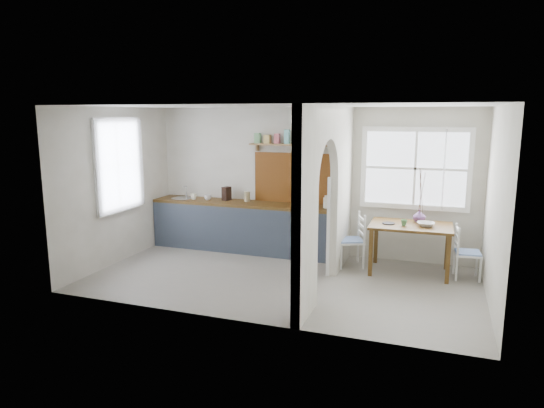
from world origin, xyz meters
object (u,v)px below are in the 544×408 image
(dining_table, at_px, (410,249))
(chair_left, at_px, (350,240))
(vase, at_px, (419,216))
(chair_right, at_px, (468,252))
(kettle, at_px, (327,202))

(dining_table, distance_m, chair_left, 0.95)
(chair_left, height_order, vase, vase)
(vase, bearing_deg, dining_table, -115.30)
(dining_table, bearing_deg, chair_left, 177.66)
(chair_right, height_order, vase, vase)
(kettle, height_order, vase, kettle)
(dining_table, relative_size, kettle, 5.94)
(chair_right, distance_m, vase, 0.91)
(vase, bearing_deg, kettle, 177.26)
(dining_table, height_order, kettle, kettle)
(chair_left, distance_m, kettle, 0.78)
(chair_left, bearing_deg, kettle, -144.39)
(chair_left, xyz_separation_m, vase, (1.06, 0.20, 0.44))
(dining_table, height_order, chair_right, chair_right)
(dining_table, bearing_deg, chair_right, -0.40)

